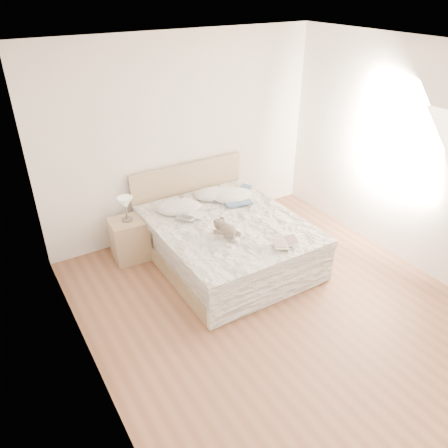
{
  "coord_description": "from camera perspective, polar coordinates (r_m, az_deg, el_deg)",
  "views": [
    {
      "loc": [
        -2.5,
        -2.89,
        3.26
      ],
      "look_at": [
        -0.09,
        1.05,
        0.62
      ],
      "focal_mm": 35.0,
      "sensor_mm": 36.0,
      "label": 1
    }
  ],
  "objects": [
    {
      "name": "bed",
      "position": [
        5.62,
        0.05,
        -1.92
      ],
      "size": [
        1.72,
        2.14,
        1.0
      ],
      "color": "tan",
      "rests_on": "floor"
    },
    {
      "name": "wall_back",
      "position": [
        6.03,
        -5.29,
        11.16
      ],
      "size": [
        4.0,
        0.02,
        2.7
      ],
      "primitive_type": "cube",
      "color": "white",
      "rests_on": "ground"
    },
    {
      "name": "ceiling",
      "position": [
        3.86,
        10.0,
        21.0
      ],
      "size": [
        4.0,
        4.5,
        0.0
      ],
      "primitive_type": "cube",
      "color": "silver",
      "rests_on": "ground"
    },
    {
      "name": "teddy_bear",
      "position": [
        5.05,
        0.49,
        -1.39
      ],
      "size": [
        0.29,
        0.36,
        0.17
      ],
      "primitive_type": null,
      "rotation": [
        0.0,
        0.0,
        0.25
      ],
      "color": "#695A4F",
      "rests_on": "bed"
    },
    {
      "name": "wall_right",
      "position": [
        5.68,
        24.49,
        7.38
      ],
      "size": [
        0.02,
        4.5,
        2.7
      ],
      "primitive_type": "cube",
      "color": "white",
      "rests_on": "ground"
    },
    {
      "name": "pillow_middle",
      "position": [
        6.01,
        -1.45,
        3.91
      ],
      "size": [
        0.6,
        0.5,
        0.16
      ],
      "primitive_type": "ellipsoid",
      "rotation": [
        0.0,
        0.0,
        -0.29
      ],
      "color": "silver",
      "rests_on": "bed"
    },
    {
      "name": "floor",
      "position": [
        5.02,
        7.29,
        -11.01
      ],
      "size": [
        4.0,
        4.5,
        0.0
      ],
      "primitive_type": "cube",
      "color": "brown",
      "rests_on": "ground"
    },
    {
      "name": "window",
      "position": [
        5.79,
        22.28,
        9.34
      ],
      "size": [
        0.02,
        1.3,
        1.1
      ],
      "primitive_type": "cube",
      "color": "white",
      "rests_on": "wall_right"
    },
    {
      "name": "pillow_right",
      "position": [
        5.97,
        1.18,
        3.73
      ],
      "size": [
        0.62,
        0.48,
        0.17
      ],
      "primitive_type": "ellipsoid",
      "rotation": [
        0.0,
        0.0,
        -0.18
      ],
      "color": "white",
      "rests_on": "bed"
    },
    {
      "name": "blouse",
      "position": [
        5.94,
        1.31,
        3.49
      ],
      "size": [
        0.66,
        0.69,
        0.02
      ],
      "primitive_type": null,
      "rotation": [
        0.0,
        0.0,
        -0.21
      ],
      "color": "#354D6D",
      "rests_on": "bed"
    },
    {
      "name": "pillow_left",
      "position": [
        5.7,
        -5.97,
        2.21
      ],
      "size": [
        0.67,
        0.56,
        0.17
      ],
      "primitive_type": "ellipsoid",
      "rotation": [
        0.0,
        0.0,
        -0.32
      ],
      "color": "silver",
      "rests_on": "bed"
    },
    {
      "name": "nightstand",
      "position": [
        5.79,
        -12.18,
        -1.96
      ],
      "size": [
        0.48,
        0.43,
        0.56
      ],
      "primitive_type": "cube",
      "rotation": [
        0.0,
        0.0,
        -0.08
      ],
      "color": "tan",
      "rests_on": "floor"
    },
    {
      "name": "photo_book",
      "position": [
        5.48,
        -4.26,
        0.98
      ],
      "size": [
        0.38,
        0.34,
        0.02
      ],
      "primitive_type": "cube",
      "rotation": [
        0.0,
        0.0,
        0.55
      ],
      "color": "silver",
      "rests_on": "bed"
    },
    {
      "name": "table_lamp",
      "position": [
        5.56,
        -12.75,
        2.56
      ],
      "size": [
        0.26,
        0.26,
        0.32
      ],
      "color": "#4D4843",
      "rests_on": "nightstand"
    },
    {
      "name": "childrens_book",
      "position": [
        4.98,
        8.03,
        -2.42
      ],
      "size": [
        0.39,
        0.33,
        0.02
      ],
      "primitive_type": "cube",
      "rotation": [
        0.0,
        0.0,
        -0.38
      ],
      "color": "beige",
      "rests_on": "bed"
    },
    {
      "name": "wall_left",
      "position": [
        3.5,
        -18.07,
        -5.0
      ],
      "size": [
        0.02,
        4.5,
        2.7
      ],
      "primitive_type": "cube",
      "color": "white",
      "rests_on": "ground"
    }
  ]
}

